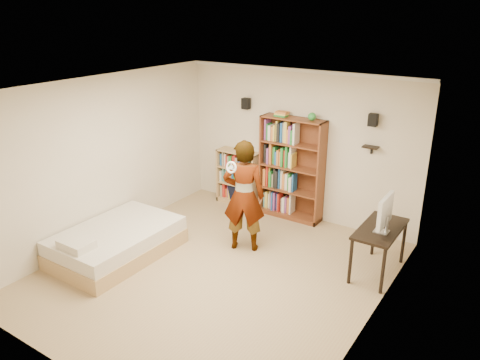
% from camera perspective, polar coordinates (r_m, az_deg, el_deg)
% --- Properties ---
extents(ground, '(4.50, 5.00, 0.01)m').
position_cam_1_polar(ground, '(7.06, -2.81, -11.10)').
color(ground, tan).
rests_on(ground, ground).
extents(room_shell, '(4.52, 5.02, 2.71)m').
position_cam_1_polar(room_shell, '(6.32, -3.08, 2.64)').
color(room_shell, beige).
rests_on(room_shell, ground).
extents(crown_molding, '(4.50, 5.00, 0.06)m').
position_cam_1_polar(crown_molding, '(6.11, -3.25, 10.79)').
color(crown_molding, silver).
rests_on(crown_molding, room_shell).
extents(speaker_left, '(0.14, 0.12, 0.20)m').
position_cam_1_polar(speaker_left, '(8.76, 0.73, 9.30)').
color(speaker_left, black).
rests_on(speaker_left, room_shell).
extents(speaker_right, '(0.14, 0.12, 0.20)m').
position_cam_1_polar(speaker_right, '(7.75, 15.93, 7.06)').
color(speaker_right, black).
rests_on(speaker_right, room_shell).
extents(wall_shelf, '(0.25, 0.16, 0.02)m').
position_cam_1_polar(wall_shelf, '(7.87, 15.63, 3.89)').
color(wall_shelf, black).
rests_on(wall_shelf, room_shell).
extents(tall_bookshelf, '(1.18, 0.34, 1.87)m').
position_cam_1_polar(tall_bookshelf, '(8.48, 6.30, 1.34)').
color(tall_bookshelf, brown).
rests_on(tall_bookshelf, ground).
extents(low_bookshelf, '(0.86, 0.32, 1.08)m').
position_cam_1_polar(low_bookshelf, '(9.17, -0.18, 0.33)').
color(low_bookshelf, tan).
rests_on(low_bookshelf, ground).
extents(computer_desk, '(0.54, 1.07, 0.73)m').
position_cam_1_polar(computer_desk, '(7.15, 16.48, -8.22)').
color(computer_desk, black).
rests_on(computer_desk, ground).
extents(imac, '(0.17, 0.55, 0.54)m').
position_cam_1_polar(imac, '(6.75, 17.07, -4.01)').
color(imac, silver).
rests_on(imac, computer_desk).
extents(daybed, '(1.26, 1.94, 0.57)m').
position_cam_1_polar(daybed, '(7.60, -14.79, -6.92)').
color(daybed, white).
rests_on(daybed, ground).
extents(person, '(0.78, 0.67, 1.81)m').
position_cam_1_polar(person, '(7.30, 0.47, -1.97)').
color(person, black).
rests_on(person, ground).
extents(wii_wheel, '(0.18, 0.07, 0.18)m').
position_cam_1_polar(wii_wheel, '(6.84, -1.07, 1.55)').
color(wii_wheel, silver).
rests_on(wii_wheel, person).
extents(navy_bag, '(0.39, 0.28, 0.49)m').
position_cam_1_polar(navy_bag, '(9.27, -0.24, -1.37)').
color(navy_bag, black).
rests_on(navy_bag, ground).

